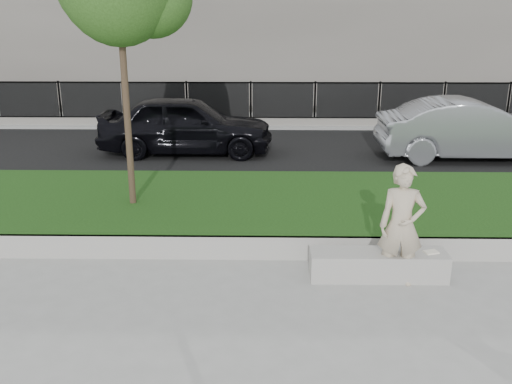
{
  "coord_description": "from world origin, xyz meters",
  "views": [
    {
      "loc": [
        -0.08,
        -7.57,
        3.92
      ],
      "look_at": [
        -0.23,
        1.2,
        1.11
      ],
      "focal_mm": 40.0,
      "sensor_mm": 36.0,
      "label": 1
    }
  ],
  "objects_px": {
    "book": "(431,252)",
    "car_dark": "(186,125)",
    "car_silver": "(471,130)",
    "stone_bench": "(378,265)",
    "man": "(402,226)"
  },
  "relations": [
    {
      "from": "man",
      "to": "stone_bench",
      "type": "bearing_deg",
      "value": 158.05
    },
    {
      "from": "book",
      "to": "stone_bench",
      "type": "bearing_deg",
      "value": 160.87
    },
    {
      "from": "stone_bench",
      "to": "car_silver",
      "type": "distance_m",
      "value": 8.22
    },
    {
      "from": "book",
      "to": "car_dark",
      "type": "bearing_deg",
      "value": 103.14
    },
    {
      "from": "stone_bench",
      "to": "car_silver",
      "type": "height_order",
      "value": "car_silver"
    },
    {
      "from": "car_dark",
      "to": "man",
      "type": "bearing_deg",
      "value": -152.1
    },
    {
      "from": "stone_bench",
      "to": "book",
      "type": "height_order",
      "value": "book"
    },
    {
      "from": "man",
      "to": "book",
      "type": "relative_size",
      "value": 9.1
    },
    {
      "from": "car_dark",
      "to": "book",
      "type": "bearing_deg",
      "value": -148.85
    },
    {
      "from": "book",
      "to": "car_silver",
      "type": "xyz_separation_m",
      "value": [
        3.02,
        7.27,
        0.42
      ]
    },
    {
      "from": "car_dark",
      "to": "car_silver",
      "type": "bearing_deg",
      "value": -94.03
    },
    {
      "from": "stone_bench",
      "to": "man",
      "type": "distance_m",
      "value": 0.77
    },
    {
      "from": "car_silver",
      "to": "car_dark",
      "type": "bearing_deg",
      "value": 86.2
    },
    {
      "from": "stone_bench",
      "to": "book",
      "type": "distance_m",
      "value": 0.82
    },
    {
      "from": "stone_bench",
      "to": "book",
      "type": "relative_size",
      "value": 10.31
    }
  ]
}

